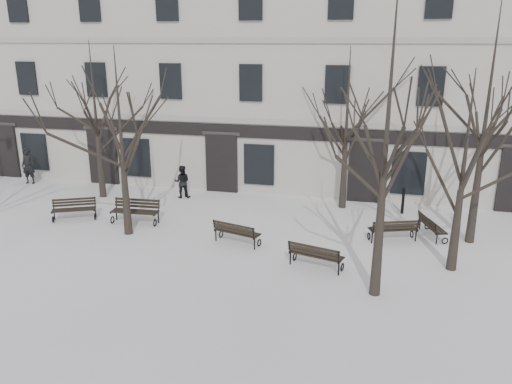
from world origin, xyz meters
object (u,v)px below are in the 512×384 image
(tree_2, at_px, (388,112))
(bench_2, at_px, (316,255))
(bench_0, at_px, (74,208))
(bench_3, at_px, (136,210))
(tree_1, at_px, (120,121))
(bench_4, at_px, (393,229))
(tree_3, at_px, (466,149))
(bench_5, at_px, (431,226))
(bench_1, at_px, (236,232))

(tree_2, height_order, bench_2, tree_2)
(bench_0, xyz_separation_m, bench_3, (2.72, 0.24, 0.05))
(tree_1, xyz_separation_m, bench_3, (-0.26, 1.20, -3.93))
(bench_4, bearing_deg, bench_0, -16.81)
(tree_3, distance_m, bench_5, 4.65)
(tree_3, bearing_deg, bench_1, 177.00)
(tree_1, height_order, bench_3, tree_1)
(bench_2, height_order, bench_3, bench_3)
(tree_1, height_order, bench_4, tree_1)
(bench_1, bearing_deg, tree_2, 167.82)
(bench_1, height_order, bench_5, bench_1)
(bench_4, distance_m, bench_5, 1.65)
(bench_1, xyz_separation_m, bench_2, (3.12, -1.39, 0.01))
(tree_2, xyz_separation_m, bench_0, (-12.49, 3.72, -4.98))
(tree_1, distance_m, bench_3, 4.11)
(tree_2, xyz_separation_m, bench_2, (-1.95, 1.33, -4.97))
(bench_1, relative_size, bench_3, 0.93)
(tree_3, bearing_deg, tree_1, 177.94)
(tree_3, distance_m, bench_1, 8.36)
(tree_2, distance_m, bench_0, 13.95)
(bench_5, bearing_deg, bench_2, 115.02)
(tree_1, relative_size, bench_1, 3.81)
(bench_3, bearing_deg, bench_0, -178.02)
(bench_2, bearing_deg, bench_5, -120.82)
(tree_1, bearing_deg, bench_0, 162.08)
(bench_1, bearing_deg, tree_3, -167.00)
(tree_1, xyz_separation_m, bench_5, (11.57, 2.42, -4.02))
(bench_1, distance_m, bench_5, 7.55)
(bench_0, relative_size, bench_2, 0.97)
(bench_2, bearing_deg, bench_1, -8.69)
(tree_3, xyz_separation_m, bench_4, (-1.84, 2.04, -3.59))
(tree_3, xyz_separation_m, bench_5, (-0.40, 2.86, -3.64))
(tree_2, height_order, bench_1, tree_2)
(bench_0, distance_m, bench_1, 7.48)
(tree_2, bearing_deg, bench_0, 163.42)
(bench_2, xyz_separation_m, bench_5, (4.02, 3.85, -0.05))
(tree_1, relative_size, tree_3, 1.09)
(bench_1, xyz_separation_m, bench_4, (5.70, 1.65, 0.01))
(tree_3, distance_m, bench_2, 5.78)
(bench_2, relative_size, bench_5, 1.12)
(bench_1, bearing_deg, bench_4, -147.87)
(bench_5, bearing_deg, bench_3, 77.12)
(tree_1, height_order, bench_0, tree_1)
(tree_1, distance_m, bench_2, 8.65)
(bench_0, relative_size, bench_4, 0.98)
(bench_1, relative_size, bench_5, 1.10)
(tree_2, xyz_separation_m, bench_1, (-5.07, 2.72, -4.98))
(tree_2, relative_size, bench_4, 4.61)
(tree_1, distance_m, bench_4, 11.00)
(bench_3, distance_m, bench_5, 11.89)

